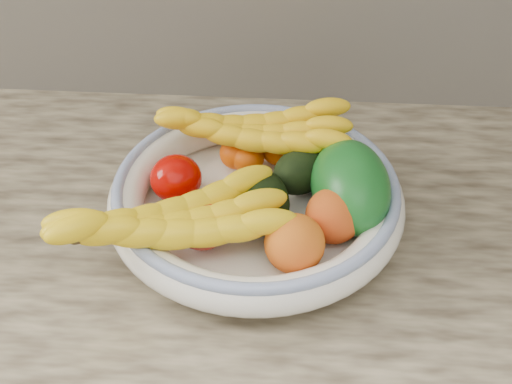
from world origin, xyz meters
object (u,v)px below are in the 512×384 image
object	(u,v)px
green_mango	(350,187)
fruit_bowl	(256,199)
banana_bunch_back	(253,135)
banana_bunch_front	(171,227)

from	to	relation	value
green_mango	fruit_bowl	bearing A→B (deg)	167.42
banana_bunch_back	fruit_bowl	bearing A→B (deg)	-83.54
banana_bunch_back	banana_bunch_front	size ratio (longest dim) A/B	0.92
green_mango	banana_bunch_front	xyz separation A→B (m)	(-0.22, -0.10, 0.01)
fruit_bowl	banana_bunch_front	world-z (taller)	banana_bunch_front
banana_bunch_front	banana_bunch_back	bearing A→B (deg)	43.09
banana_bunch_back	banana_bunch_front	xyz separation A→B (m)	(-0.08, -0.18, -0.01)
fruit_bowl	banana_bunch_front	xyz separation A→B (m)	(-0.10, -0.10, 0.03)
banana_bunch_back	banana_bunch_front	world-z (taller)	banana_bunch_back
fruit_bowl	green_mango	distance (m)	0.12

